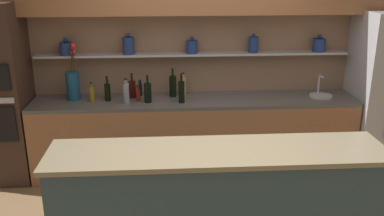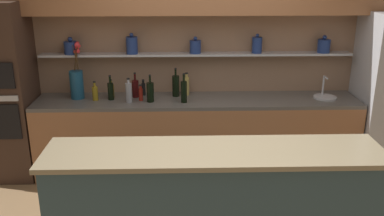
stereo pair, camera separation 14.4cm
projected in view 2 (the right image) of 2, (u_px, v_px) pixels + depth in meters
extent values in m
cube|color=#937056|center=(202.00, 60.00, 5.21)|extent=(5.20, 0.10, 2.60)
cube|color=#B7B7BC|center=(197.00, 54.00, 5.04)|extent=(3.66, 0.18, 0.02)
cylinder|color=navy|center=(71.00, 48.00, 4.96)|extent=(0.15, 0.15, 0.15)
sphere|color=navy|center=(70.00, 39.00, 4.93)|extent=(0.05, 0.05, 0.05)
cylinder|color=navy|center=(132.00, 45.00, 4.97)|extent=(0.13, 0.13, 0.20)
sphere|color=navy|center=(131.00, 35.00, 4.93)|extent=(0.05, 0.05, 0.05)
cylinder|color=navy|center=(195.00, 47.00, 5.00)|extent=(0.13, 0.13, 0.15)
sphere|color=navy|center=(195.00, 38.00, 4.97)|extent=(0.05, 0.05, 0.05)
cylinder|color=navy|center=(257.00, 45.00, 5.01)|extent=(0.12, 0.12, 0.19)
sphere|color=navy|center=(257.00, 35.00, 4.98)|extent=(0.04, 0.04, 0.04)
cylinder|color=navy|center=(324.00, 46.00, 5.04)|extent=(0.15, 0.15, 0.16)
sphere|color=navy|center=(325.00, 37.00, 5.01)|extent=(0.05, 0.05, 0.05)
cube|color=#99603D|center=(197.00, 137.00, 5.14)|extent=(3.76, 0.62, 0.88)
cube|color=#56514C|center=(197.00, 101.00, 4.99)|extent=(3.76, 0.62, 0.04)
cube|color=#334C56|center=(213.00, 208.00, 3.56)|extent=(2.66, 0.55, 0.98)
cube|color=gray|center=(215.00, 153.00, 3.40)|extent=(2.72, 0.61, 0.04)
cube|color=#3D281E|center=(4.00, 92.00, 4.89)|extent=(0.63, 0.62, 2.05)
cylinder|color=navy|center=(77.00, 85.00, 4.97)|extent=(0.16, 0.16, 0.33)
cylinder|color=#4C3319|center=(76.00, 57.00, 4.90)|extent=(0.07, 0.04, 0.30)
sphere|color=red|center=(77.00, 43.00, 4.88)|extent=(0.05, 0.05, 0.05)
cylinder|color=#4C3319|center=(77.00, 59.00, 4.90)|extent=(0.04, 0.03, 0.28)
sphere|color=red|center=(79.00, 46.00, 4.89)|extent=(0.04, 0.04, 0.04)
cylinder|color=#4C3319|center=(75.00, 61.00, 4.88)|extent=(0.04, 0.05, 0.22)
sphere|color=red|center=(78.00, 51.00, 4.87)|extent=(0.05, 0.05, 0.05)
cylinder|color=#4C3319|center=(76.00, 58.00, 4.85)|extent=(0.05, 0.05, 0.31)
sphere|color=red|center=(77.00, 45.00, 4.78)|extent=(0.05, 0.05, 0.05)
cylinder|color=#4C3319|center=(75.00, 61.00, 4.91)|extent=(0.04, 0.01, 0.21)
sphere|color=red|center=(75.00, 52.00, 4.91)|extent=(0.04, 0.04, 0.04)
cylinder|color=#4C3319|center=(76.00, 60.00, 4.89)|extent=(0.05, 0.03, 0.26)
sphere|color=red|center=(77.00, 48.00, 4.88)|extent=(0.05, 0.05, 0.05)
cylinder|color=#B7B7BC|center=(325.00, 97.00, 5.02)|extent=(0.27, 0.27, 0.02)
cylinder|color=#B7B7BC|center=(323.00, 85.00, 5.08)|extent=(0.02, 0.02, 0.22)
cylinder|color=#B7B7BC|center=(326.00, 77.00, 4.99)|extent=(0.02, 0.12, 0.02)
cylinder|color=gray|center=(129.00, 93.00, 4.84)|extent=(0.07, 0.07, 0.23)
cylinder|color=gray|center=(128.00, 81.00, 4.79)|extent=(0.03, 0.03, 0.04)
cylinder|color=black|center=(128.00, 79.00, 4.78)|extent=(0.03, 0.03, 0.01)
cylinder|color=maroon|center=(141.00, 95.00, 4.92)|extent=(0.05, 0.05, 0.14)
cylinder|color=maroon|center=(141.00, 87.00, 4.89)|extent=(0.03, 0.03, 0.04)
cylinder|color=black|center=(140.00, 85.00, 4.88)|extent=(0.03, 0.03, 0.01)
cylinder|color=black|center=(150.00, 92.00, 4.86)|extent=(0.08, 0.08, 0.22)
cylinder|color=black|center=(150.00, 79.00, 4.81)|extent=(0.02, 0.02, 0.08)
cylinder|color=black|center=(150.00, 75.00, 4.80)|extent=(0.03, 0.03, 0.01)
cylinder|color=tan|center=(187.00, 86.00, 5.11)|extent=(0.06, 0.06, 0.22)
cylinder|color=tan|center=(186.00, 76.00, 5.07)|extent=(0.03, 0.03, 0.04)
cylinder|color=black|center=(186.00, 73.00, 5.06)|extent=(0.03, 0.03, 0.01)
cylinder|color=brown|center=(111.00, 91.00, 5.02)|extent=(0.07, 0.07, 0.16)
cylinder|color=brown|center=(111.00, 83.00, 4.99)|extent=(0.03, 0.03, 0.05)
cylinder|color=black|center=(111.00, 80.00, 4.98)|extent=(0.03, 0.03, 0.01)
cylinder|color=black|center=(111.00, 91.00, 4.94)|extent=(0.07, 0.07, 0.20)
cylinder|color=black|center=(110.00, 80.00, 4.89)|extent=(0.02, 0.02, 0.08)
cylinder|color=black|center=(110.00, 76.00, 4.88)|extent=(0.03, 0.03, 0.01)
cylinder|color=black|center=(184.00, 92.00, 4.83)|extent=(0.07, 0.07, 0.25)
cylinder|color=black|center=(184.00, 78.00, 4.78)|extent=(0.02, 0.02, 0.08)
cylinder|color=black|center=(184.00, 74.00, 4.77)|extent=(0.03, 0.03, 0.01)
cylinder|color=black|center=(143.00, 89.00, 5.12)|extent=(0.05, 0.05, 0.14)
cylinder|color=black|center=(143.00, 82.00, 5.09)|extent=(0.03, 0.03, 0.04)
cylinder|color=black|center=(143.00, 80.00, 5.08)|extent=(0.03, 0.03, 0.01)
cylinder|color=#380C0C|center=(135.00, 89.00, 5.04)|extent=(0.08, 0.08, 0.20)
cylinder|color=#380C0C|center=(135.00, 77.00, 4.99)|extent=(0.02, 0.02, 0.08)
cylinder|color=black|center=(135.00, 73.00, 4.98)|extent=(0.03, 0.03, 0.01)
cylinder|color=black|center=(176.00, 86.00, 5.06)|extent=(0.08, 0.08, 0.25)
cylinder|color=black|center=(176.00, 73.00, 5.01)|extent=(0.02, 0.02, 0.08)
cylinder|color=black|center=(176.00, 69.00, 4.99)|extent=(0.03, 0.03, 0.01)
cylinder|color=olive|center=(95.00, 93.00, 4.92)|extent=(0.06, 0.06, 0.16)
cylinder|color=olive|center=(94.00, 85.00, 4.89)|extent=(0.03, 0.03, 0.05)
cylinder|color=black|center=(94.00, 82.00, 4.88)|extent=(0.03, 0.03, 0.01)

